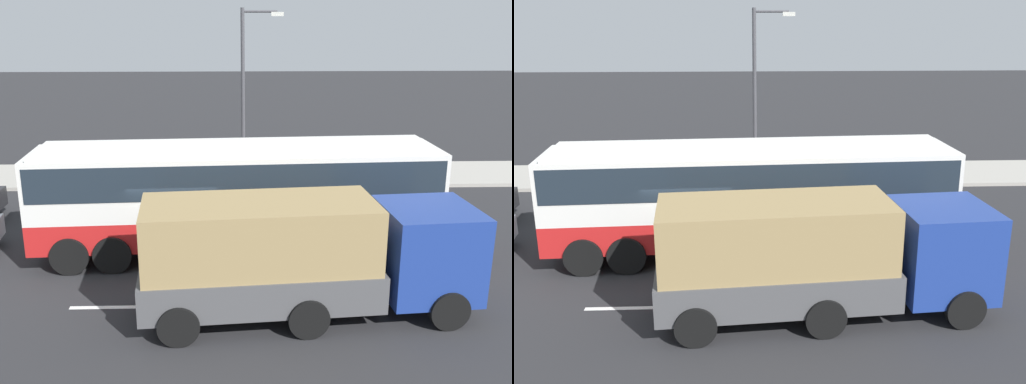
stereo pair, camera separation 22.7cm
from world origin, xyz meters
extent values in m
plane|color=#28282B|center=(0.00, 0.00, 0.00)|extent=(120.00, 120.00, 0.00)
cube|color=#A8A399|center=(0.00, 9.37, 0.07)|extent=(80.00, 4.00, 0.15)
cube|color=white|center=(-1.25, -3.09, 0.00)|extent=(2.40, 0.16, 0.01)
cube|color=white|center=(5.18, -3.09, 0.00)|extent=(2.40, 0.16, 0.01)
cube|color=red|center=(1.84, 0.46, 1.00)|extent=(12.23, 3.18, 0.90)
cube|color=white|center=(1.84, 0.46, 2.36)|extent=(12.23, 3.18, 1.82)
cube|color=#1E2833|center=(1.84, 0.46, 2.62)|extent=(11.99, 3.19, 1.00)
cube|color=#1E2833|center=(7.83, 0.78, 2.45)|extent=(0.24, 2.33, 1.45)
cube|color=white|center=(1.84, 0.46, 3.33)|extent=(11.74, 3.00, 0.12)
cylinder|color=black|center=(6.22, 1.91, 0.55)|extent=(1.11, 0.36, 1.10)
cylinder|color=black|center=(6.35, -0.51, 0.55)|extent=(1.11, 0.36, 1.10)
cylinder|color=black|center=(-1.88, 1.48, 0.55)|extent=(1.11, 0.36, 1.10)
cylinder|color=black|center=(-1.75, -0.95, 0.55)|extent=(1.11, 0.36, 1.10)
cylinder|color=black|center=(-3.08, 1.42, 0.55)|extent=(1.11, 0.36, 1.10)
cylinder|color=black|center=(-2.95, -1.01, 0.55)|extent=(1.11, 0.36, 1.10)
cube|color=navy|center=(6.48, -3.30, 1.57)|extent=(2.39, 2.51, 2.19)
cube|color=#4C4C4F|center=(2.34, -3.66, 0.93)|extent=(5.88, 2.81, 0.90)
cube|color=#997F51|center=(2.34, -3.66, 2.16)|extent=(5.65, 2.69, 1.56)
cylinder|color=black|center=(6.58, -2.18, 0.48)|extent=(0.98, 0.36, 0.96)
cylinder|color=black|center=(6.77, -4.40, 0.48)|extent=(0.98, 0.36, 0.96)
cylinder|color=black|center=(3.24, -2.46, 0.48)|extent=(0.98, 0.36, 0.96)
cylinder|color=black|center=(3.43, -4.68, 0.48)|extent=(0.98, 0.36, 0.96)
cylinder|color=black|center=(0.30, -2.72, 0.48)|extent=(0.98, 0.36, 0.96)
cylinder|color=black|center=(0.49, -4.93, 0.48)|extent=(0.98, 0.36, 0.96)
cylinder|color=black|center=(8.85, 9.12, 0.54)|extent=(0.14, 0.14, 0.77)
cylinder|color=black|center=(8.98, 9.21, 0.54)|extent=(0.14, 0.14, 0.77)
cylinder|color=#338C4C|center=(8.92, 9.16, 1.21)|extent=(0.32, 0.32, 0.58)
sphere|color=tan|center=(8.92, 9.16, 1.61)|extent=(0.21, 0.21, 0.21)
cylinder|color=#38334C|center=(-4.39, 9.46, 0.54)|extent=(0.14, 0.14, 0.77)
cylinder|color=#38334C|center=(-4.43, 9.62, 0.54)|extent=(0.14, 0.14, 0.77)
cylinder|color=gold|center=(-4.41, 9.54, 1.21)|extent=(0.32, 0.32, 0.58)
sphere|color=brown|center=(-4.41, 9.54, 1.60)|extent=(0.21, 0.21, 0.21)
cylinder|color=#47474C|center=(2.08, 8.07, 3.75)|extent=(0.16, 0.16, 7.21)
cylinder|color=#47474C|center=(2.78, 8.07, 7.21)|extent=(1.40, 0.10, 0.10)
cube|color=silver|center=(3.48, 8.07, 7.11)|extent=(0.50, 0.24, 0.16)
camera|label=1|loc=(1.86, -16.82, 7.17)|focal=41.83mm
camera|label=2|loc=(1.63, -16.81, 7.17)|focal=41.83mm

